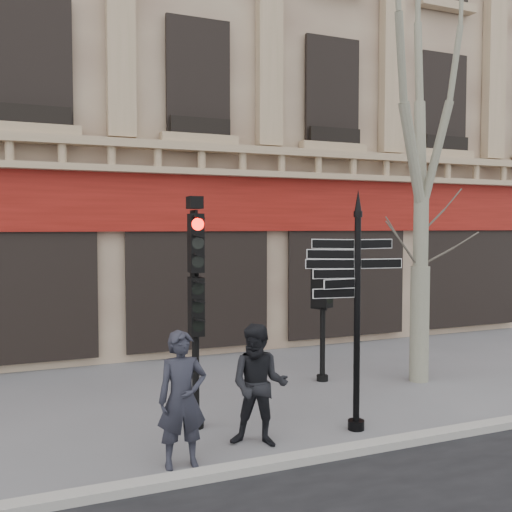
# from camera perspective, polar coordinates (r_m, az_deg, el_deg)

# --- Properties ---
(ground) EXTENTS (80.00, 80.00, 0.00)m
(ground) POSITION_cam_1_polar(r_m,az_deg,el_deg) (9.24, 3.40, -16.37)
(ground) COLOR #5A5B5F
(ground) RESTS_ON ground
(kerb) EXTENTS (80.00, 0.25, 0.12)m
(kerb) POSITION_cam_1_polar(r_m,az_deg,el_deg) (8.07, 7.96, -18.91)
(kerb) COLOR #999791
(kerb) RESTS_ON ground
(building) EXTENTS (28.00, 15.52, 18.00)m
(building) POSITION_cam_1_polar(r_m,az_deg,el_deg) (21.52, -11.93, 18.91)
(building) COLOR gray
(building) RESTS_ON ground
(fingerpost) EXTENTS (1.90, 1.90, 3.61)m
(fingerpost) POSITION_cam_1_polar(r_m,az_deg,el_deg) (8.60, 10.12, -1.34)
(fingerpost) COLOR black
(fingerpost) RESTS_ON ground
(traffic_signal_main) EXTENTS (0.40, 0.30, 3.51)m
(traffic_signal_main) POSITION_cam_1_polar(r_m,az_deg,el_deg) (8.61, -6.10, -2.67)
(traffic_signal_main) COLOR black
(traffic_signal_main) RESTS_ON ground
(traffic_signal_secondary) EXTENTS (0.48, 0.41, 2.38)m
(traffic_signal_secondary) POSITION_cam_1_polar(r_m,az_deg,el_deg) (11.32, 6.70, -4.15)
(traffic_signal_secondary) COLOR black
(traffic_signal_secondary) RESTS_ON ground
(plane_tree) EXTENTS (3.31, 3.31, 8.80)m
(plane_tree) POSITION_cam_1_polar(r_m,az_deg,el_deg) (12.01, 16.39, 17.88)
(plane_tree) COLOR gray
(plane_tree) RESTS_ON ground
(pedestrian_a) EXTENTS (0.66, 0.45, 1.74)m
(pedestrian_a) POSITION_cam_1_polar(r_m,az_deg,el_deg) (7.51, -7.40, -14.00)
(pedestrian_a) COLOR #21222D
(pedestrian_a) RESTS_ON ground
(pedestrian_b) EXTENTS (1.04, 0.98, 1.71)m
(pedestrian_b) POSITION_cam_1_polar(r_m,az_deg,el_deg) (8.13, 0.30, -12.79)
(pedestrian_b) COLOR black
(pedestrian_b) RESTS_ON ground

